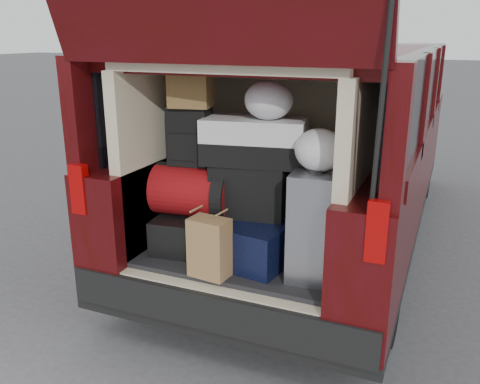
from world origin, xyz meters
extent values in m
plane|color=#3E3E41|center=(0.00, 0.00, 0.00)|extent=(80.00, 80.00, 0.00)
cylinder|color=black|center=(-0.82, 0.40, 0.32)|extent=(0.24, 0.64, 0.64)
cylinder|color=black|center=(0.82, 0.40, 0.32)|extent=(0.24, 0.64, 0.64)
cylinder|color=black|center=(-0.82, 3.70, 0.32)|extent=(0.24, 0.64, 0.64)
cylinder|color=black|center=(0.82, 3.70, 0.32)|extent=(0.24, 0.64, 0.64)
cube|color=black|center=(0.00, 2.08, 0.26)|extent=(1.90, 4.85, 0.08)
cube|color=#3D0805|center=(-0.79, 2.08, 0.70)|extent=(0.33, 4.85, 0.80)
cube|color=#3D0805|center=(0.79, 2.08, 0.70)|extent=(0.33, 4.85, 0.80)
cube|color=#3D0805|center=(0.00, 2.08, 1.73)|extent=(1.82, 4.46, 0.10)
cube|color=black|center=(-0.88, 1.97, 1.44)|extent=(0.12, 4.25, 0.68)
cube|color=black|center=(0.88, 1.97, 1.44)|extent=(0.12, 4.25, 0.68)
cube|color=black|center=(0.00, -0.29, 0.40)|extent=(1.86, 0.16, 0.22)
cube|color=#990505|center=(-0.86, -0.33, 1.02)|extent=(0.10, 0.06, 0.30)
cube|color=#990505|center=(0.86, -0.33, 1.02)|extent=(0.10, 0.06, 0.30)
cube|color=black|center=(0.00, 0.28, 0.52)|extent=(1.24, 1.05, 0.06)
cube|color=beige|center=(-0.66, 0.28, 1.12)|extent=(0.08, 1.05, 1.15)
cube|color=beige|center=(0.66, 0.28, 1.12)|extent=(0.08, 1.05, 1.15)
cube|color=beige|center=(0.00, 0.83, 1.12)|extent=(1.34, 0.06, 1.15)
cube|color=beige|center=(0.00, 0.28, 1.73)|extent=(1.34, 1.05, 0.06)
cylinder|color=black|center=(0.84, -0.40, 1.65)|extent=(0.02, 0.90, 0.76)
cube|color=black|center=(0.00, 0.28, 0.28)|extent=(1.24, 1.05, 0.55)
cube|color=black|center=(-0.38, 0.17, 0.66)|extent=(0.47, 0.60, 0.22)
cube|color=black|center=(0.07, 0.16, 0.68)|extent=(0.58, 0.67, 0.26)
cube|color=white|center=(0.47, 0.07, 0.86)|extent=(0.29, 0.44, 0.63)
cube|color=olive|center=(-0.08, -0.20, 0.72)|extent=(0.24, 0.17, 0.35)
cube|color=maroon|center=(-0.35, 0.13, 0.94)|extent=(0.53, 0.37, 0.32)
cube|color=black|center=(0.01, 0.19, 0.98)|extent=(0.49, 0.33, 0.33)
cube|color=black|center=(-0.39, 0.17, 1.28)|extent=(0.28, 0.19, 0.37)
cube|color=white|center=(0.03, 0.21, 1.28)|extent=(0.66, 0.42, 0.28)
cube|color=brown|center=(-0.36, 0.16, 1.58)|extent=(0.28, 0.25, 0.22)
ellipsoid|color=white|center=(0.13, 0.19, 1.53)|extent=(0.32, 0.31, 0.23)
ellipsoid|color=white|center=(0.47, 0.05, 1.29)|extent=(0.29, 0.28, 0.23)
camera|label=1|loc=(1.13, -2.60, 1.90)|focal=38.00mm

